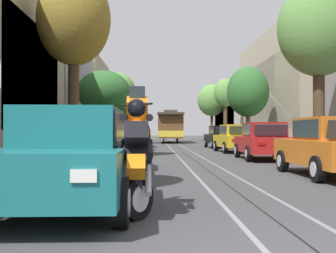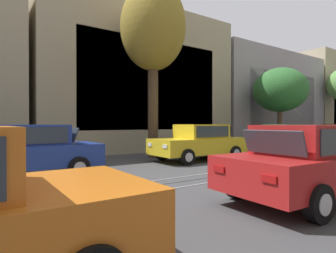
{
  "view_description": "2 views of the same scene",
  "coord_description": "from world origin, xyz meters",
  "px_view_note": "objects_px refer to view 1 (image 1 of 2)",
  "views": [
    {
      "loc": [
        -1.65,
        -2.87,
        1.22
      ],
      "look_at": [
        -0.73,
        25.19,
        1.53
      ],
      "focal_mm": 43.98,
      "sensor_mm": 36.0,
      "label": 1
    },
    {
      "loc": [
        6.14,
        8.6,
        1.6
      ],
      "look_at": [
        -1.02,
        13.52,
        1.52
      ],
      "focal_mm": 29.89,
      "sensor_mm": 36.0,
      "label": 2
    }
  ],
  "objects_px": {
    "street_tree_kerb_left_mid": "(104,92)",
    "street_tree_kerb_left_far": "(123,103)",
    "parked_car_brown_fifth_left": "(137,136)",
    "cable_car_trolley": "(170,127)",
    "parked_car_green_fourth_left": "(131,138)",
    "parked_car_blue_sixth_left": "(137,136)",
    "street_tree_kerb_left_fourth": "(116,90)",
    "parked_car_blue_second_left": "(110,145)",
    "parked_car_yellow_fourth_right": "(236,138)",
    "street_tree_kerb_right_fourth": "(225,94)",
    "parked_car_teal_near_left": "(72,158)",
    "parked_car_yellow_mid_left": "(122,140)",
    "motorcycle_with_rider": "(137,146)",
    "pedestrian_on_right_pavement": "(273,136)",
    "street_tree_kerb_right_mid": "(248,92)",
    "parked_car_orange_second_right": "(331,147)",
    "street_tree_kerb_right_second": "(319,30)",
    "street_tree_kerb_left_second": "(74,21)",
    "pedestrian_on_left_pavement": "(90,136)",
    "parked_car_red_mid_right": "(263,141)",
    "street_tree_kerb_right_far": "(212,100)",
    "parked_car_black_fifth_right": "(221,137)"
  },
  "relations": [
    {
      "from": "parked_car_blue_second_left",
      "to": "motorcycle_with_rider",
      "type": "xyz_separation_m",
      "value": [
        1.11,
        -6.68,
        0.2
      ]
    },
    {
      "from": "parked_car_blue_second_left",
      "to": "street_tree_kerb_right_far",
      "type": "distance_m",
      "value": 39.14
    },
    {
      "from": "parked_car_yellow_mid_left",
      "to": "parked_car_brown_fifth_left",
      "type": "bearing_deg",
      "value": 89.26
    },
    {
      "from": "parked_car_orange_second_right",
      "to": "street_tree_kerb_right_second",
      "type": "bearing_deg",
      "value": 70.48
    },
    {
      "from": "street_tree_kerb_left_fourth",
      "to": "street_tree_kerb_right_fourth",
      "type": "xyz_separation_m",
      "value": [
        10.7,
        0.91,
        -0.3
      ]
    },
    {
      "from": "parked_car_blue_sixth_left",
      "to": "parked_car_yellow_fourth_right",
      "type": "xyz_separation_m",
      "value": [
        6.21,
        -14.56,
        0.0
      ]
    },
    {
      "from": "street_tree_kerb_right_fourth",
      "to": "parked_car_teal_near_left",
      "type": "bearing_deg",
      "value": -103.8
    },
    {
      "from": "motorcycle_with_rider",
      "to": "pedestrian_on_right_pavement",
      "type": "relative_size",
      "value": 1.17
    },
    {
      "from": "parked_car_blue_sixth_left",
      "to": "street_tree_kerb_right_mid",
      "type": "relative_size",
      "value": 0.74
    },
    {
      "from": "parked_car_yellow_mid_left",
      "to": "cable_car_trolley",
      "type": "relative_size",
      "value": 0.48
    },
    {
      "from": "parked_car_teal_near_left",
      "to": "street_tree_kerb_left_fourth",
      "type": "relative_size",
      "value": 0.64
    },
    {
      "from": "parked_car_red_mid_right",
      "to": "parked_car_yellow_fourth_right",
      "type": "relative_size",
      "value": 1.0
    },
    {
      "from": "parked_car_orange_second_right",
      "to": "street_tree_kerb_left_mid",
      "type": "distance_m",
      "value": 19.67
    },
    {
      "from": "parked_car_blue_second_left",
      "to": "parked_car_blue_sixth_left",
      "type": "height_order",
      "value": "same"
    },
    {
      "from": "street_tree_kerb_right_fourth",
      "to": "parked_car_blue_sixth_left",
      "type": "bearing_deg",
      "value": -164.57
    },
    {
      "from": "motorcycle_with_rider",
      "to": "pedestrian_on_left_pavement",
      "type": "xyz_separation_m",
      "value": [
        -4.17,
        22.41,
        -0.13
      ]
    },
    {
      "from": "street_tree_kerb_right_far",
      "to": "pedestrian_on_left_pavement",
      "type": "distance_m",
      "value": 25.39
    },
    {
      "from": "street_tree_kerb_left_fourth",
      "to": "parked_car_blue_second_left",
      "type": "bearing_deg",
      "value": -84.93
    },
    {
      "from": "parked_car_orange_second_right",
      "to": "street_tree_kerb_right_far",
      "type": "xyz_separation_m",
      "value": [
        2.36,
        39.8,
        4.2
      ]
    },
    {
      "from": "parked_car_red_mid_right",
      "to": "parked_car_brown_fifth_left",
      "type": "bearing_deg",
      "value": 112.61
    },
    {
      "from": "street_tree_kerb_left_second",
      "to": "motorcycle_with_rider",
      "type": "distance_m",
      "value": 13.87
    },
    {
      "from": "street_tree_kerb_left_fourth",
      "to": "street_tree_kerb_right_fourth",
      "type": "height_order",
      "value": "street_tree_kerb_left_fourth"
    },
    {
      "from": "parked_car_yellow_fourth_right",
      "to": "street_tree_kerb_left_fourth",
      "type": "distance_m",
      "value": 18.58
    },
    {
      "from": "street_tree_kerb_right_far",
      "to": "parked_car_brown_fifth_left",
      "type": "bearing_deg",
      "value": -114.23
    },
    {
      "from": "parked_car_blue_second_left",
      "to": "street_tree_kerb_right_second",
      "type": "relative_size",
      "value": 0.57
    },
    {
      "from": "parked_car_green_fourth_left",
      "to": "parked_car_blue_sixth_left",
      "type": "distance_m",
      "value": 12.22
    },
    {
      "from": "parked_car_teal_near_left",
      "to": "parked_car_blue_second_left",
      "type": "bearing_deg",
      "value": 90.48
    },
    {
      "from": "cable_car_trolley",
      "to": "motorcycle_with_rider",
      "type": "relative_size",
      "value": 4.8
    },
    {
      "from": "parked_car_blue_second_left",
      "to": "parked_car_yellow_fourth_right",
      "type": "height_order",
      "value": "same"
    },
    {
      "from": "parked_car_blue_second_left",
      "to": "pedestrian_on_left_pavement",
      "type": "relative_size",
      "value": 2.81
    },
    {
      "from": "parked_car_green_fourth_left",
      "to": "parked_car_red_mid_right",
      "type": "distance_m",
      "value": 10.31
    },
    {
      "from": "parked_car_blue_second_left",
      "to": "parked_car_brown_fifth_left",
      "type": "bearing_deg",
      "value": 90.1
    },
    {
      "from": "parked_car_red_mid_right",
      "to": "cable_car_trolley",
      "type": "relative_size",
      "value": 0.48
    },
    {
      "from": "parked_car_blue_sixth_left",
      "to": "parked_car_orange_second_right",
      "type": "bearing_deg",
      "value": -76.88
    },
    {
      "from": "parked_car_brown_fifth_left",
      "to": "cable_car_trolley",
      "type": "distance_m",
      "value": 11.32
    },
    {
      "from": "parked_car_blue_second_left",
      "to": "street_tree_kerb_left_far",
      "type": "xyz_separation_m",
      "value": [
        -2.57,
        39.23,
        3.96
      ]
    },
    {
      "from": "cable_car_trolley",
      "to": "street_tree_kerb_left_mid",
      "type": "bearing_deg",
      "value": -109.95
    },
    {
      "from": "street_tree_kerb_left_far",
      "to": "street_tree_kerb_left_fourth",
      "type": "bearing_deg",
      "value": -89.08
    },
    {
      "from": "cable_car_trolley",
      "to": "motorcycle_with_rider",
      "type": "xyz_separation_m",
      "value": [
        -1.9,
        -36.7,
        -0.66
      ]
    },
    {
      "from": "parked_car_yellow_mid_left",
      "to": "street_tree_kerb_left_fourth",
      "type": "bearing_deg",
      "value": 96.27
    },
    {
      "from": "parked_car_black_fifth_right",
      "to": "street_tree_kerb_right_far",
      "type": "bearing_deg",
      "value": 83.85
    },
    {
      "from": "parked_car_green_fourth_left",
      "to": "street_tree_kerb_right_mid",
      "type": "xyz_separation_m",
      "value": [
        8.23,
        3.91,
        3.24
      ]
    },
    {
      "from": "parked_car_yellow_fourth_right",
      "to": "cable_car_trolley",
      "type": "bearing_deg",
      "value": 98.76
    },
    {
      "from": "street_tree_kerb_left_far",
      "to": "parked_car_yellow_mid_left",
      "type": "bearing_deg",
      "value": -85.8
    },
    {
      "from": "parked_car_blue_second_left",
      "to": "motorcycle_with_rider",
      "type": "distance_m",
      "value": 6.77
    },
    {
      "from": "parked_car_yellow_mid_left",
      "to": "street_tree_kerb_left_fourth",
      "type": "xyz_separation_m",
      "value": [
        -2.17,
        19.78,
        4.35
      ]
    },
    {
      "from": "street_tree_kerb_left_mid",
      "to": "street_tree_kerb_left_far",
      "type": "bearing_deg",
      "value": 91.01
    },
    {
      "from": "street_tree_kerb_right_fourth",
      "to": "street_tree_kerb_right_mid",
      "type": "bearing_deg",
      "value": -91.01
    },
    {
      "from": "parked_car_brown_fifth_left",
      "to": "street_tree_kerb_left_mid",
      "type": "relative_size",
      "value": 0.82
    },
    {
      "from": "parked_car_green_fourth_left",
      "to": "parked_car_yellow_fourth_right",
      "type": "height_order",
      "value": "same"
    }
  ]
}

